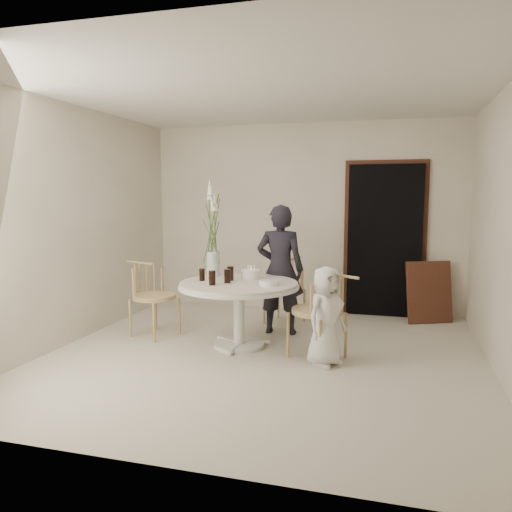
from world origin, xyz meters
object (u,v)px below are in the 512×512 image
(chair_far, at_px, (289,281))
(flower_vase, at_px, (213,236))
(chair_right, at_px, (327,304))
(boy, at_px, (326,316))
(birthday_cake, at_px, (251,274))
(table, at_px, (239,292))
(girl, at_px, (280,270))
(chair_left, at_px, (147,288))

(chair_far, bearing_deg, flower_vase, -113.19)
(chair_far, xyz_separation_m, chair_right, (0.71, -1.48, 0.05))
(chair_far, relative_size, flower_vase, 0.75)
(chair_far, relative_size, boy, 0.85)
(birthday_cake, distance_m, flower_vase, 0.65)
(table, relative_size, girl, 0.85)
(table, xyz_separation_m, flower_vase, (-0.43, 0.34, 0.59))
(chair_left, relative_size, girl, 0.57)
(chair_right, xyz_separation_m, boy, (0.01, -0.13, -0.10))
(table, height_order, chair_right, chair_right)
(table, xyz_separation_m, girl, (0.31, 0.67, 0.17))
(chair_right, relative_size, birthday_cake, 4.16)
(chair_right, xyz_separation_m, flower_vase, (-1.43, 0.55, 0.61))
(chair_left, relative_size, birthday_cake, 4.02)
(table, xyz_separation_m, birthday_cake, (0.06, 0.24, 0.17))
(chair_far, xyz_separation_m, flower_vase, (-0.72, -0.92, 0.65))
(flower_vase, bearing_deg, chair_left, -167.91)
(table, distance_m, birthday_cake, 0.30)
(chair_right, relative_size, flower_vase, 0.81)
(birthday_cake, relative_size, flower_vase, 0.19)
(table, distance_m, chair_far, 1.30)
(chair_left, xyz_separation_m, boy, (2.23, -0.52, -0.08))
(chair_far, relative_size, birthday_cake, 3.84)
(girl, bearing_deg, table, 60.69)
(chair_far, distance_m, chair_left, 1.86)
(chair_left, distance_m, flower_vase, 1.02)
(table, height_order, flower_vase, flower_vase)
(flower_vase, bearing_deg, birthday_cake, -11.51)
(chair_right, distance_m, birthday_cake, 1.06)
(girl, bearing_deg, flower_vase, 19.30)
(table, bearing_deg, birthday_cake, 75.53)
(chair_far, height_order, flower_vase, flower_vase)
(table, xyz_separation_m, chair_right, (1.00, -0.21, -0.02))
(chair_left, xyz_separation_m, flower_vase, (0.79, 0.17, 0.63))
(chair_right, bearing_deg, girl, -111.16)
(chair_right, height_order, birthday_cake, chair_right)
(boy, height_order, flower_vase, flower_vase)
(chair_far, xyz_separation_m, birthday_cake, (-0.23, -1.02, 0.23))
(boy, bearing_deg, flower_vase, 96.66)
(table, relative_size, chair_right, 1.45)
(boy, bearing_deg, table, 103.39)
(girl, distance_m, flower_vase, 0.91)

